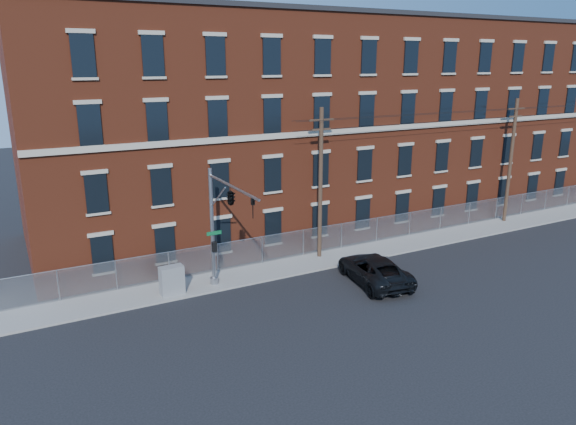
% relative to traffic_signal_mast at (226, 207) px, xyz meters
% --- Properties ---
extents(ground, '(140.00, 140.00, 0.00)m').
position_rel_traffic_signal_mast_xyz_m(ground, '(6.00, -2.18, -5.39)').
color(ground, black).
rests_on(ground, ground).
extents(sidewalk, '(65.00, 3.00, 0.12)m').
position_rel_traffic_signal_mast_xyz_m(sidewalk, '(18.00, 2.82, -5.33)').
color(sidewalk, gray).
rests_on(sidewalk, ground).
extents(mill_building, '(55.30, 14.32, 16.30)m').
position_rel_traffic_signal_mast_xyz_m(mill_building, '(18.00, 11.75, 2.76)').
color(mill_building, maroon).
rests_on(mill_building, ground).
extents(chain_link_fence, '(59.06, 0.06, 1.85)m').
position_rel_traffic_signal_mast_xyz_m(chain_link_fence, '(18.00, 4.12, -4.33)').
color(chain_link_fence, '#A5A8AD').
rests_on(chain_link_fence, ground).
extents(traffic_signal_mast, '(0.90, 6.75, 7.00)m').
position_rel_traffic_signal_mast_xyz_m(traffic_signal_mast, '(0.00, 0.00, 0.00)').
color(traffic_signal_mast, '#9EA0A5').
rests_on(traffic_signal_mast, ground).
extents(utility_pole_near, '(1.80, 0.28, 10.00)m').
position_rel_traffic_signal_mast_xyz_m(utility_pole_near, '(8.00, 3.42, -0.05)').
color(utility_pole_near, '#3F2C1F').
rests_on(utility_pole_near, ground).
extents(utility_pole_mid, '(1.80, 0.28, 10.00)m').
position_rel_traffic_signal_mast_xyz_m(utility_pole_mid, '(26.00, 3.42, -0.05)').
color(utility_pole_mid, '#3F2C1F').
rests_on(utility_pole_mid, ground).
extents(overhead_wires, '(40.00, 0.62, 0.62)m').
position_rel_traffic_signal_mast_xyz_m(overhead_wires, '(26.00, 3.42, 3.73)').
color(overhead_wires, black).
rests_on(overhead_wires, ground).
extents(pickup_truck, '(3.63, 6.27, 1.64)m').
position_rel_traffic_signal_mast_xyz_m(pickup_truck, '(8.68, -1.79, -4.57)').
color(pickup_truck, black).
rests_on(pickup_truck, ground).
extents(utility_cabinet, '(1.36, 0.72, 1.66)m').
position_rel_traffic_signal_mast_xyz_m(utility_cabinet, '(-2.62, 2.05, -4.44)').
color(utility_cabinet, gray).
rests_on(utility_cabinet, sidewalk).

